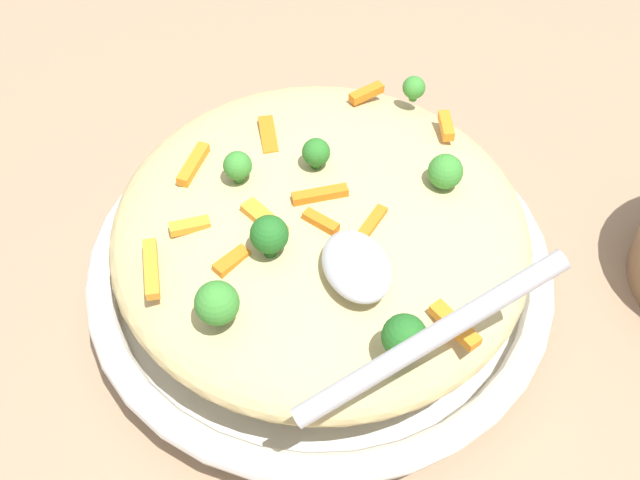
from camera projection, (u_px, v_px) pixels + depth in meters
The scene contains 23 objects.
ground_plane at pixel (320, 295), 0.64m from camera, with size 2.40×2.40×0.00m, color #9E7F60.
serving_bowl at pixel (320, 275), 0.62m from camera, with size 0.33×0.33×0.05m.
pasta_mound at pixel (320, 232), 0.58m from camera, with size 0.29×0.29×0.07m, color #D1BA7A.
carrot_piece_0 at pixel (368, 228), 0.54m from camera, with size 0.04×0.01×0.01m, color orange.
carrot_piece_1 at pixel (190, 226), 0.55m from camera, with size 0.03×0.01×0.01m, color orange.
carrot_piece_2 at pixel (264, 219), 0.54m from camera, with size 0.04×0.01×0.01m, color orange.
carrot_piece_3 at pixel (366, 93), 0.63m from camera, with size 0.03×0.01×0.01m, color orange.
carrot_piece_4 at pixel (322, 196), 0.55m from camera, with size 0.04×0.01×0.01m, color orange.
carrot_piece_5 at pixel (151, 269), 0.52m from camera, with size 0.04×0.01×0.01m, color orange.
carrot_piece_6 at pixel (232, 261), 0.53m from camera, with size 0.02×0.01×0.01m, color orange.
carrot_piece_7 at pixel (268, 136), 0.60m from camera, with size 0.04×0.01×0.01m, color orange.
carrot_piece_8 at pixel (455, 325), 0.50m from camera, with size 0.04×0.01×0.01m, color orange.
carrot_piece_9 at pixel (446, 126), 0.60m from camera, with size 0.02×0.01×0.01m, color orange.
carrot_piece_10 at pixel (321, 222), 0.54m from camera, with size 0.02×0.01×0.01m, color orange.
carrot_piece_11 at pixel (193, 164), 0.58m from camera, with size 0.04×0.01×0.01m, color orange.
broccoli_floret_0 at pixel (269, 235), 0.52m from camera, with size 0.02×0.02×0.03m.
broccoli_floret_1 at pixel (217, 303), 0.49m from camera, with size 0.03×0.03×0.03m.
broccoli_floret_2 at pixel (238, 166), 0.56m from camera, with size 0.02×0.02×0.02m.
broccoli_floret_3 at pixel (404, 337), 0.47m from camera, with size 0.03×0.03×0.03m.
broccoli_floret_4 at pixel (414, 88), 0.62m from camera, with size 0.02×0.02×0.02m.
broccoli_floret_5 at pixel (445, 172), 0.56m from camera, with size 0.02×0.02×0.03m.
broccoli_floret_6 at pixel (316, 153), 0.56m from camera, with size 0.02×0.02×0.02m.
serving_spoon at pixel (385, 290), 0.49m from camera, with size 0.12×0.16×0.07m.
Camera 1 is at (0.35, -0.12, 0.52)m, focal length 47.88 mm.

